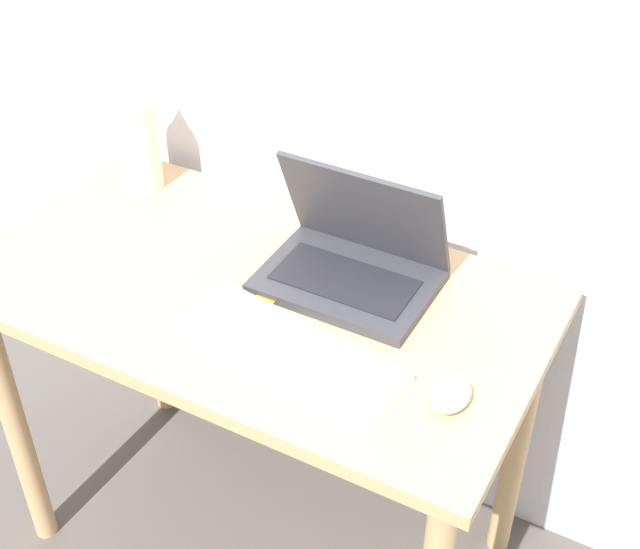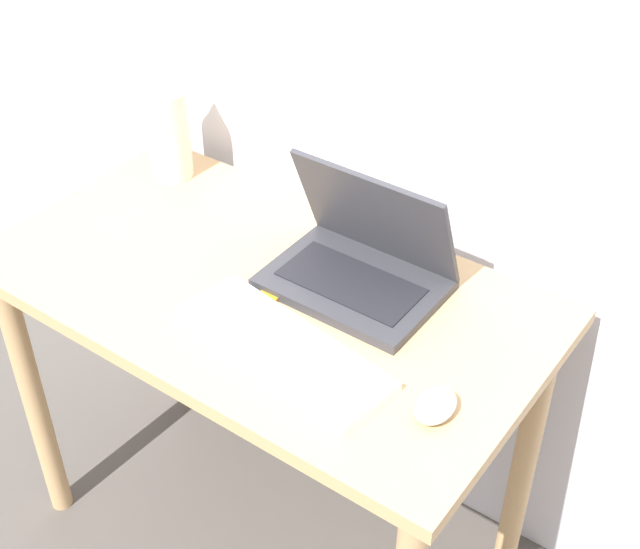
% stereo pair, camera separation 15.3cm
% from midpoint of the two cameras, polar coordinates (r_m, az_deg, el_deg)
% --- Properties ---
extents(desk, '(1.07, 0.59, 0.75)m').
position_cam_midpoint_polar(desk, '(1.74, -6.41, -4.14)').
color(desk, tan).
rests_on(desk, ground_plane).
extents(laptop, '(0.32, 0.23, 0.23)m').
position_cam_midpoint_polar(laptop, '(1.65, -0.48, 1.01)').
color(laptop, '#333338').
rests_on(laptop, desk).
extents(keyboard, '(0.43, 0.20, 0.02)m').
position_cam_midpoint_polar(keyboard, '(1.52, -4.84, -5.02)').
color(keyboard, white).
rests_on(keyboard, desk).
extents(mouse, '(0.06, 0.09, 0.04)m').
position_cam_midpoint_polar(mouse, '(1.43, 5.38, -7.78)').
color(mouse, silver).
rests_on(mouse, desk).
extents(vase, '(0.09, 0.09, 0.29)m').
position_cam_midpoint_polar(vase, '(1.93, -14.01, 9.03)').
color(vase, beige).
rests_on(vase, desk).
extents(mp3_player, '(0.04, 0.05, 0.01)m').
position_cam_midpoint_polar(mp3_player, '(1.63, -6.17, -1.75)').
color(mp3_player, orange).
rests_on(mp3_player, desk).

